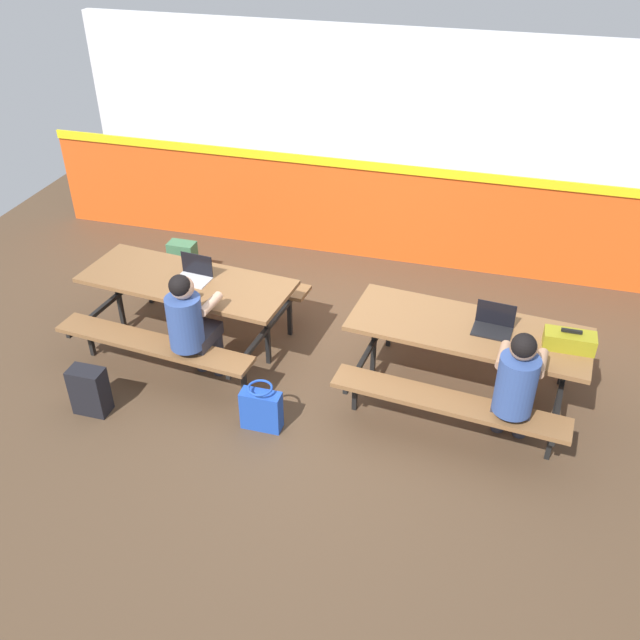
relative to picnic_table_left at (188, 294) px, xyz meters
The scene contains 12 objects.
ground_plane 1.44m from the picnic_table_left, ahead, with size 10.00×10.00×0.02m, color #4C3826.
accent_backdrop 2.70m from the picnic_table_left, 60.09° to the left, with size 8.00×0.14×2.60m.
picnic_table_left is the anchor object (origin of this frame).
picnic_table_right 2.61m from the picnic_table_left, ahead, with size 2.06×1.73×0.74m.
student_nearer 0.68m from the picnic_table_left, 62.40° to the right, with size 0.39×0.54×1.21m.
student_further 3.11m from the picnic_table_left, 12.82° to the right, with size 0.39×0.54×1.21m.
laptop_silver 0.22m from the picnic_table_left, 23.27° to the left, with size 0.34×0.25×0.22m.
laptop_dark 2.81m from the picnic_table_left, ahead, with size 0.34×0.25×0.22m.
toolbox_grey 3.41m from the picnic_table_left, ahead, with size 0.40×0.18×0.18m.
backpack_dark 1.27m from the picnic_table_left, 110.66° to the right, with size 0.30×0.22×0.44m.
tote_bag_bright 1.46m from the picnic_table_left, 41.90° to the right, with size 0.34×0.21×0.43m.
satchel_spare 1.39m from the picnic_table_left, 118.26° to the left, with size 0.30×0.22×0.44m.
Camera 1 is at (1.40, -4.91, 4.02)m, focal length 39.08 mm.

